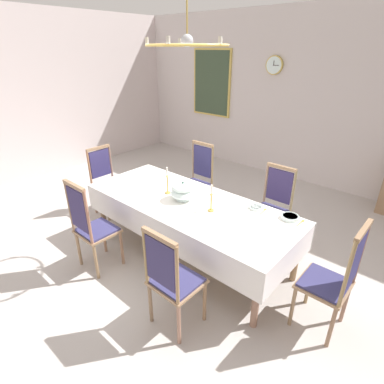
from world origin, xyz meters
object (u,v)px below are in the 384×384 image
Objects in this scene: spoon_primary at (264,210)px; framed_painting at (212,83)px; chair_head_west at (107,180)px; bowl_near_right at (290,217)px; mounted_clock at (274,65)px; chair_south_b at (172,278)px; soup_tureen at (183,191)px; chair_north_a at (197,179)px; bowl_near_left at (256,207)px; chandelier at (187,44)px; chair_south_a at (91,226)px; chair_head_east at (334,278)px; candlestick_east at (211,201)px; spoon_secondary at (302,221)px; candlestick_west at (167,183)px; dining_table at (188,207)px; chair_north_b at (273,206)px.

spoon_primary is 0.12× the size of framed_painting.
chair_head_west reaches higher than bowl_near_right.
chair_head_west is 3.11× the size of mounted_clock.
soup_tureen is (-0.74, 0.94, 0.31)m from chair_south_b.
chair_north_a reaches higher than bowl_near_left.
chandelier reaches higher than framed_painting.
chair_head_east is (2.42, 0.94, 0.00)m from chair_south_a.
mounted_clock is (-0.69, 3.31, 1.28)m from soup_tureen.
chair_head_east is at bearing -0.00° from soup_tureen.
chandelier is (-0.35, 0.00, 1.59)m from candlestick_east.
spoon_secondary is 4.64m from framed_painting.
candlestick_east is (-0.30, 0.94, 0.33)m from chair_south_b.
candlestick_east is (1.01, 0.94, 0.31)m from chair_south_a.
bowl_near_left is (0.79, 0.39, -0.10)m from soup_tureen.
mounted_clock is at bearing 37.41° from chair_head_east.
chair_south_b is at bearing -55.15° from chandelier.
bowl_near_right is at bearing 16.54° from candlestick_west.
chair_south_a is (-0.66, -0.94, -0.10)m from dining_table.
chandelier is (-0.65, 0.94, 1.91)m from chair_south_b.
chair_head_west is 1.31× the size of chandelier.
chair_north_b is at bearing 72.18° from candlestick_east.
framed_painting is (-4.05, 3.32, 1.14)m from chair_head_east.
spoon_secondary is (-0.52, 0.46, 0.18)m from chair_head_east.
chair_south_b is at bearing 68.67° from chair_head_west.
chair_south_a is at bearing -108.17° from candlestick_west.
chair_head_east is (2.42, -0.94, 0.01)m from chair_north_a.
chair_head_east is 4.45m from mounted_clock.
chair_north_b is (1.32, -0.00, -0.02)m from chair_north_a.
chair_south_a is 0.99× the size of chair_head_east.
candlestick_west is 3.56m from mounted_clock.
soup_tureen is 0.37× the size of chandelier.
bowl_near_left is 0.77× the size of bowl_near_right.
chair_north_a is 2.22m from chandelier.
bowl_near_left is 0.84× the size of spoon_secondary.
candlestick_east is (-1.41, 0.00, 0.30)m from chair_head_east.
framed_painting is (-2.29, 3.32, 1.04)m from dining_table.
chair_head_east is 2.13m from candlestick_west.
mounted_clock is at bearing 116.84° from bowl_near_left.
chandelier is (-0.65, -0.94, 1.92)m from chair_north_b.
candlestick_east is (2.10, -0.00, 0.33)m from chair_head_west.
chair_south_b reaches higher than dining_table.
chair_south_a is 2.30m from chair_north_b.
spoon_primary is at bearing 160.29° from chair_north_a.
chair_south_a reaches higher than spoon_secondary.
chair_head_east is at bearing -0.00° from dining_table.
bowl_near_right is (1.77, 1.38, 0.20)m from chair_south_a.
chair_north_a reaches higher than spoon_primary.
candlestick_east is at bearing 137.10° from chair_north_a.
dining_table is 1.15m from chair_south_b.
chair_head_west is 6.06× the size of spoon_secondary.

